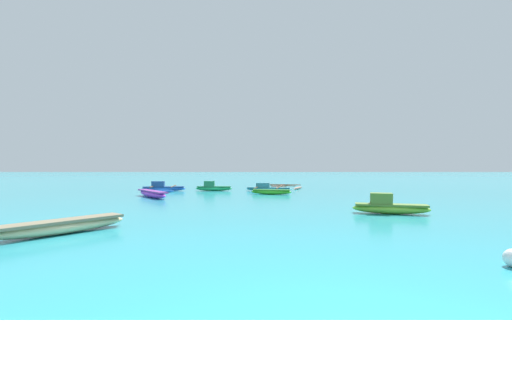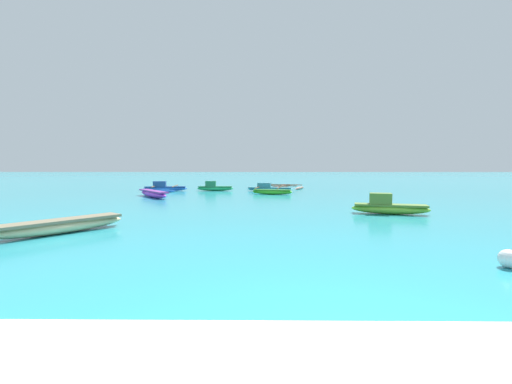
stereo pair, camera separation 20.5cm
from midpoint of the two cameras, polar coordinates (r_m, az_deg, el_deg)
The scene contains 9 objects.
moored_boat_0 at distance 26.90m, azimuth -6.73°, elevation 0.77°, with size 2.84×0.55×0.77m.
moored_boat_1 at distance 22.02m, azimuth -16.51°, elevation -0.24°, with size 2.93×3.69×0.42m.
moored_boat_2 at distance 27.50m, azimuth -14.81°, elevation 0.68°, with size 3.40×3.30×0.76m.
moored_boat_3 at distance 29.44m, azimuth 4.52°, elevation 0.85°, with size 4.05×3.63×0.35m.
moored_boat_4 at distance 14.68m, azimuth 21.57°, elevation -2.29°, with size 3.04×1.43×0.83m.
moored_boat_5 at distance 11.12m, azimuth -29.50°, elevation -4.91°, with size 2.82×3.37×0.40m.
moored_boat_6 at distance 26.54m, azimuth 2.42°, elevation 0.61°, with size 3.67×4.50×0.63m.
moored_boat_7 at distance 23.30m, azimuth 2.96°, elevation 0.06°, with size 2.80×1.10×0.34m.
mooring_buoy_0 at distance 8.08m, azimuth 37.07°, elevation -8.86°, with size 0.35×0.35×0.35m.
Camera 2 is at (-0.93, -2.81, 1.88)m, focal length 24.00 mm.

